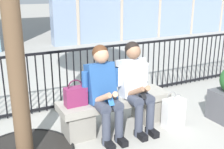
# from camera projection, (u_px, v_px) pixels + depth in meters

# --- Properties ---
(ground_plane) EXTENTS (60.00, 60.00, 0.00)m
(ground_plane) POSITION_uv_depth(u_px,v_px,m) (115.00, 126.00, 4.03)
(ground_plane) COLOR #9E9B93
(stone_bench) EXTENTS (1.60, 0.44, 0.45)m
(stone_bench) POSITION_uv_depth(u_px,v_px,m) (115.00, 109.00, 3.95)
(stone_bench) COLOR gray
(stone_bench) RESTS_ON ground
(seated_person_with_phone) EXTENTS (0.52, 0.66, 1.21)m
(seated_person_with_phone) POSITION_uv_depth(u_px,v_px,m) (104.00, 89.00, 3.63)
(seated_person_with_phone) COLOR #383D4C
(seated_person_with_phone) RESTS_ON ground
(seated_person_companion) EXTENTS (0.52, 0.66, 1.21)m
(seated_person_companion) POSITION_uv_depth(u_px,v_px,m) (135.00, 84.00, 3.83)
(seated_person_companion) COLOR #383D4C
(seated_person_companion) RESTS_ON ground
(handbag_on_bench) EXTENTS (0.28, 0.14, 0.35)m
(handbag_on_bench) POSITION_uv_depth(u_px,v_px,m) (76.00, 96.00, 3.60)
(handbag_on_bench) COLOR #7A234C
(handbag_on_bench) RESTS_ON stone_bench
(shopping_bag) EXTENTS (0.30, 0.16, 0.51)m
(shopping_bag) POSITION_uv_depth(u_px,v_px,m) (173.00, 113.00, 3.97)
(shopping_bag) COLOR white
(shopping_bag) RESTS_ON ground
(plaza_railing) EXTENTS (7.74, 0.04, 0.97)m
(plaza_railing) POSITION_uv_depth(u_px,v_px,m) (88.00, 75.00, 4.71)
(plaza_railing) COLOR black
(plaza_railing) RESTS_ON ground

